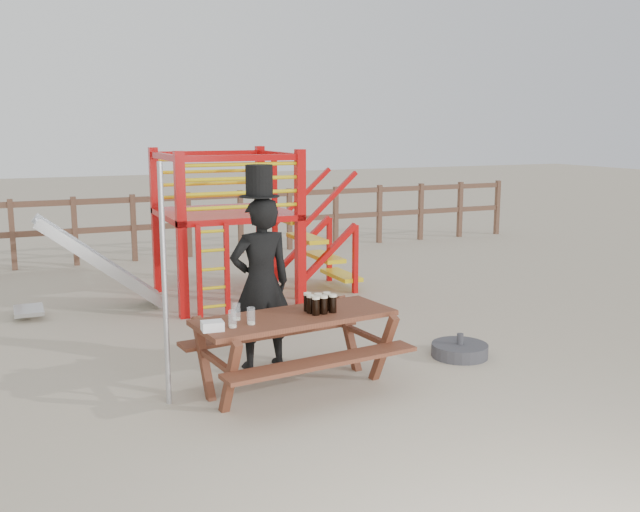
% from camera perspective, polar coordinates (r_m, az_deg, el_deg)
% --- Properties ---
extents(ground, '(60.00, 60.00, 0.00)m').
position_cam_1_polar(ground, '(6.86, -0.31, -10.10)').
color(ground, tan).
rests_on(ground, ground).
extents(back_fence, '(15.09, 0.09, 1.20)m').
position_cam_1_polar(back_fence, '(13.25, -12.58, 2.91)').
color(back_fence, brown).
rests_on(back_fence, ground).
extents(playground_fort, '(4.71, 1.84, 2.10)m').
position_cam_1_polar(playground_fort, '(9.94, -7.98, 2.60)').
color(playground_fort, '#BD0C0C').
rests_on(playground_fort, ground).
extents(picnic_table, '(1.96, 1.46, 0.71)m').
position_cam_1_polar(picnic_table, '(6.57, -1.99, -6.94)').
color(picnic_table, brown).
rests_on(picnic_table, ground).
extents(man_with_hat, '(0.64, 0.43, 2.03)m').
position_cam_1_polar(man_with_hat, '(7.07, -4.77, -1.83)').
color(man_with_hat, black).
rests_on(man_with_hat, ground).
extents(metal_pole, '(0.05, 0.05, 2.11)m').
position_cam_1_polar(metal_pole, '(6.22, -12.33, -2.37)').
color(metal_pole, '#B2B2B7').
rests_on(metal_pole, ground).
extents(parasol_base, '(0.59, 0.59, 0.25)m').
position_cam_1_polar(parasol_base, '(7.72, 11.11, -7.40)').
color(parasol_base, '#353539').
rests_on(parasol_base, ground).
extents(paper_bag, '(0.19, 0.15, 0.08)m').
position_cam_1_polar(paper_bag, '(6.07, -8.60, -5.55)').
color(paper_bag, white).
rests_on(paper_bag, picnic_table).
extents(stout_pints, '(0.27, 0.24, 0.17)m').
position_cam_1_polar(stout_pints, '(6.56, -0.06, -3.80)').
color(stout_pints, black).
rests_on(stout_pints, picnic_table).
extents(empty_glasses, '(0.25, 0.29, 0.15)m').
position_cam_1_polar(empty_glasses, '(6.23, -6.42, -4.81)').
color(empty_glasses, silver).
rests_on(empty_glasses, picnic_table).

